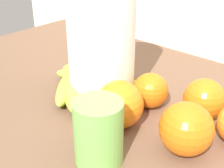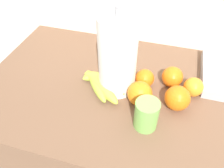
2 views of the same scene
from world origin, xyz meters
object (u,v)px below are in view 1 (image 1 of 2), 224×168
(banana_bunch, at_px, (82,82))
(orange_right, at_px, (150,91))
(paper_towel_roll, at_px, (101,31))
(orange_front, at_px, (185,128))
(mug, at_px, (99,132))
(orange_center, at_px, (119,104))
(orange_back_right, at_px, (204,99))

(banana_bunch, bearing_deg, orange_right, 17.67)
(paper_towel_roll, bearing_deg, orange_front, -10.50)
(orange_front, relative_size, mug, 0.84)
(orange_center, distance_m, orange_back_right, 0.15)
(orange_front, distance_m, paper_towel_roll, 0.24)
(orange_center, xyz_separation_m, paper_towel_roll, (-0.09, 0.05, 0.10))
(banana_bunch, relative_size, mug, 2.01)
(orange_center, xyz_separation_m, mug, (0.04, -0.09, 0.01))
(orange_front, relative_size, orange_center, 1.00)
(orange_front, xyz_separation_m, mug, (-0.08, -0.10, 0.01))
(orange_right, distance_m, paper_towel_roll, 0.14)
(orange_right, bearing_deg, orange_front, -32.17)
(orange_back_right, distance_m, paper_towel_roll, 0.22)
(orange_right, bearing_deg, orange_back_right, 18.44)
(orange_center, relative_size, paper_towel_roll, 0.27)
(orange_front, bearing_deg, paper_towel_roll, 169.50)
(paper_towel_roll, relative_size, mug, 3.11)
(mug, bearing_deg, orange_front, 50.94)
(paper_towel_roll, height_order, mug, paper_towel_roll)
(banana_bunch, height_order, orange_back_right, orange_back_right)
(orange_front, relative_size, orange_right, 1.23)
(orange_front, height_order, orange_center, same)
(banana_bunch, relative_size, orange_right, 2.94)
(paper_towel_roll, bearing_deg, banana_bunch, -167.72)
(orange_front, bearing_deg, orange_back_right, 102.60)
(orange_right, bearing_deg, mug, -78.81)
(orange_back_right, bearing_deg, orange_center, -128.90)
(orange_back_right, relative_size, paper_towel_roll, 0.25)
(orange_right, bearing_deg, banana_bunch, -162.33)
(mug, bearing_deg, orange_back_right, 74.05)
(banana_bunch, xyz_separation_m, paper_towel_roll, (0.05, 0.01, 0.12))
(orange_center, height_order, orange_right, orange_center)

